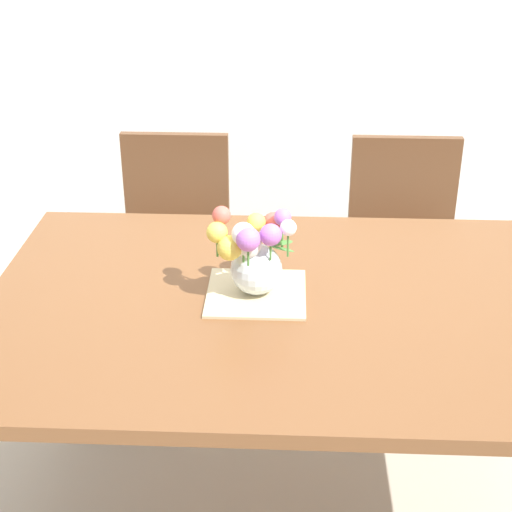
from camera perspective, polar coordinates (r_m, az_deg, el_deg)
ground_plane at (r=2.60m, az=1.94°, el=-17.77°), size 12.00×12.00×0.00m
dining_table at (r=2.18m, az=2.21°, el=-5.02°), size 1.67×1.14×0.76m
chair_left at (r=3.09m, az=-6.02°, el=1.61°), size 0.42×0.42×0.90m
chair_right at (r=3.09m, az=10.72°, el=1.27°), size 0.42×0.42×0.90m
placemat at (r=2.17m, az=0.00°, el=-2.74°), size 0.27×0.27×0.01m
flower_vase at (r=2.10m, az=-0.19°, el=0.20°), size 0.24×0.24×0.25m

